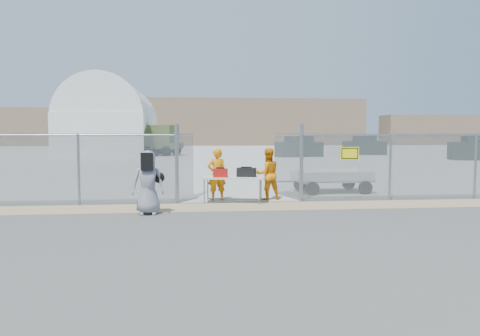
{
  "coord_description": "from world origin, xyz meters",
  "views": [
    {
      "loc": [
        -1.59,
        -12.79,
        2.18
      ],
      "look_at": [
        0.0,
        2.0,
        1.1
      ],
      "focal_mm": 35.0,
      "sensor_mm": 36.0,
      "label": 1
    }
  ],
  "objects": [
    {
      "name": "chain_link_fence",
      "position": [
        0.0,
        2.0,
        1.1
      ],
      "size": [
        40.0,
        0.2,
        2.2
      ],
      "primitive_type": null,
      "color": "gray",
      "rests_on": "ground"
    },
    {
      "name": "distant_hills",
      "position": [
        5.0,
        78.0,
        4.5
      ],
      "size": [
        140.0,
        6.0,
        9.0
      ],
      "primitive_type": null,
      "color": "#7F684F",
      "rests_on": "ground"
    },
    {
      "name": "quonset_hangar",
      "position": [
        -10.0,
        40.0,
        4.0
      ],
      "size": [
        9.0,
        18.0,
        8.0
      ],
      "primitive_type": null,
      "color": "silver",
      "rests_on": "ground"
    },
    {
      "name": "folding_table",
      "position": [
        -0.23,
        1.88,
        0.42
      ],
      "size": [
        2.08,
        1.2,
        0.83
      ],
      "primitive_type": null,
      "rotation": [
        0.0,
        0.0,
        -0.21
      ],
      "color": "silver",
      "rests_on": "ground"
    },
    {
      "name": "orange_bag",
      "position": [
        -0.64,
        1.79,
        0.97
      ],
      "size": [
        0.47,
        0.36,
        0.27
      ],
      "primitive_type": "cube",
      "rotation": [
        0.0,
        0.0,
        -0.17
      ],
      "color": "red",
      "rests_on": "folding_table"
    },
    {
      "name": "parked_vehicle_near",
      "position": [
        8.85,
        31.27,
        0.97
      ],
      "size": [
        4.61,
        2.84,
        1.94
      ],
      "primitive_type": null,
      "rotation": [
        0.0,
        0.0,
        0.22
      ],
      "color": "#242C25",
      "rests_on": "ground"
    },
    {
      "name": "security_worker_left",
      "position": [
        -0.72,
        2.45,
        0.86
      ],
      "size": [
        0.69,
        0.53,
        1.72
      ],
      "primitive_type": "imported",
      "rotation": [
        0.0,
        0.0,
        3.34
      ],
      "color": "orange",
      "rests_on": "ground"
    },
    {
      "name": "tarmac_inside",
      "position": [
        0.0,
        42.0,
        0.01
      ],
      "size": [
        160.0,
        80.0,
        0.01
      ],
      "primitive_type": "cube",
      "color": "#AAAAA5",
      "rests_on": "ground"
    },
    {
      "name": "parked_vehicle_far",
      "position": [
        22.63,
        24.15,
        1.04
      ],
      "size": [
        5.01,
        3.38,
        2.08
      ],
      "primitive_type": null,
      "rotation": [
        0.0,
        0.0,
        -0.31
      ],
      "color": "#242C25",
      "rests_on": "ground"
    },
    {
      "name": "black_duffel",
      "position": [
        0.19,
        1.85,
        0.97
      ],
      "size": [
        0.65,
        0.49,
        0.28
      ],
      "primitive_type": "cube",
      "rotation": [
        0.0,
        0.0,
        -0.29
      ],
      "color": "black",
      "rests_on": "folding_table"
    },
    {
      "name": "parked_vehicle_mid",
      "position": [
        16.74,
        34.85,
        0.98
      ],
      "size": [
        4.68,
        2.88,
        1.97
      ],
      "primitive_type": null,
      "rotation": [
        0.0,
        0.0,
        -0.22
      ],
      "color": "#242C25",
      "rests_on": "ground"
    },
    {
      "name": "utility_trailer",
      "position": [
        3.68,
        4.15,
        0.44
      ],
      "size": [
        3.72,
        2.04,
        0.88
      ],
      "primitive_type": null,
      "rotation": [
        0.0,
        0.0,
        0.05
      ],
      "color": "silver",
      "rests_on": "ground"
    },
    {
      "name": "visitor",
      "position": [
        -2.73,
        0.0,
        0.87
      ],
      "size": [
        0.86,
        0.56,
        1.75
      ],
      "primitive_type": "imported",
      "rotation": [
        0.0,
        0.0,
        0.01
      ],
      "color": "gray",
      "rests_on": "ground"
    },
    {
      "name": "ground",
      "position": [
        0.0,
        0.0,
        0.0
      ],
      "size": [
        160.0,
        160.0,
        0.0
      ],
      "primitive_type": "plane",
      "color": "#474747"
    },
    {
      "name": "security_worker_right",
      "position": [
        0.97,
        2.45,
        0.86
      ],
      "size": [
        0.94,
        0.79,
        1.72
      ],
      "primitive_type": "imported",
      "rotation": [
        0.0,
        0.0,
        3.32
      ],
      "color": "orange",
      "rests_on": "ground"
    },
    {
      "name": "dirt_strip",
      "position": [
        0.0,
        1.0,
        0.01
      ],
      "size": [
        44.0,
        1.6,
        0.01
      ],
      "primitive_type": "cube",
      "color": "tan",
      "rests_on": "ground"
    },
    {
      "name": "military_truck",
      "position": [
        -5.65,
        35.85,
        1.54
      ],
      "size": [
        6.88,
        4.63,
        3.08
      ],
      "primitive_type": null,
      "rotation": [
        0.0,
        0.0,
        -0.38
      ],
      "color": "#4C5F2F",
      "rests_on": "ground"
    }
  ]
}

